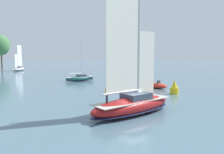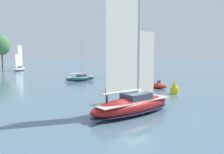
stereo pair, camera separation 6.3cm
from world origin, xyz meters
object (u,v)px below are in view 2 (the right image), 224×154
(sailboat_moored_near_marina, at_px, (19,68))
(channel_buoy, at_px, (175,88))
(motor_tender, at_px, (157,85))
(tree_shore_left, at_px, (2,45))
(sailboat_main, at_px, (133,103))
(sailboat_moored_far_slip, at_px, (80,78))

(sailboat_moored_near_marina, height_order, channel_buoy, sailboat_moored_near_marina)
(channel_buoy, bearing_deg, motor_tender, 60.76)
(tree_shore_left, relative_size, sailboat_main, 0.99)
(sailboat_main, relative_size, motor_tender, 3.44)
(sailboat_moored_far_slip, xyz_separation_m, channel_buoy, (0.61, -23.41, 0.25))
(sailboat_moored_far_slip, distance_m, motor_tender, 18.61)
(motor_tender, xyz_separation_m, channel_buoy, (-2.87, -5.13, 0.42))
(tree_shore_left, relative_size, sailboat_moored_far_slip, 1.44)
(sailboat_main, bearing_deg, sailboat_moored_far_slip, 64.16)
(sailboat_moored_near_marina, bearing_deg, channel_buoy, -91.79)
(sailboat_main, relative_size, channel_buoy, 6.21)
(motor_tender, relative_size, channel_buoy, 1.80)
(tree_shore_left, bearing_deg, motor_tender, -88.77)
(tree_shore_left, height_order, motor_tender, tree_shore_left)
(sailboat_main, xyz_separation_m, channel_buoy, (13.33, 2.85, -0.20))
(channel_buoy, bearing_deg, sailboat_moored_far_slip, 91.50)
(sailboat_main, xyz_separation_m, sailboat_moored_far_slip, (12.72, 26.26, -0.45))
(sailboat_main, distance_m, channel_buoy, 13.64)
(tree_shore_left, relative_size, motor_tender, 3.42)
(tree_shore_left, bearing_deg, sailboat_moored_near_marina, -87.08)
(tree_shore_left, distance_m, sailboat_moored_near_marina, 17.91)
(sailboat_moored_near_marina, bearing_deg, sailboat_moored_far_slip, -93.64)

